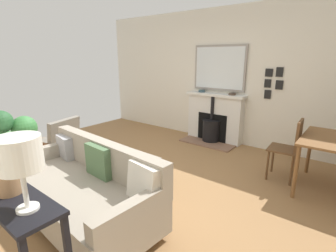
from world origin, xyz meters
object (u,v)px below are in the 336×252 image
at_px(mantel_bowl_near, 202,91).
at_px(dining_chair_near_fireplace, 291,145).
at_px(potted_plant, 0,140).
at_px(table_lamp_far_end, 19,156).
at_px(fireplace, 214,121).
at_px(sofa, 83,189).
at_px(ottoman, 127,166).
at_px(armchair_accent, 58,139).
at_px(dining_table, 336,147).
at_px(mantel_bowl_far, 232,94).

distance_m(mantel_bowl_near, dining_chair_near_fireplace, 2.32).
xyz_separation_m(mantel_bowl_near, potted_plant, (4.10, 0.80, 0.15)).
relative_size(table_lamp_far_end, dining_chair_near_fireplace, 0.54).
bearing_deg(fireplace, mantel_bowl_near, -95.42).
height_order(sofa, table_lamp_far_end, table_lamp_far_end).
distance_m(fireplace, table_lamp_far_end, 4.22).
bearing_deg(dining_chair_near_fireplace, ottoman, -50.63).
relative_size(mantel_bowl_near, armchair_accent, 0.18).
bearing_deg(dining_table, fireplace, -112.70).
bearing_deg(dining_table, potted_plant, -29.53).
distance_m(fireplace, sofa, 3.27).
distance_m(mantel_bowl_far, dining_table, 2.15).
xyz_separation_m(fireplace, ottoman, (2.41, -0.10, -0.21)).
relative_size(table_lamp_far_end, dining_table, 0.49).
relative_size(fireplace, ottoman, 1.49).
distance_m(mantel_bowl_near, armchair_accent, 2.98).
height_order(mantel_bowl_far, table_lamp_far_end, table_lamp_far_end).
bearing_deg(table_lamp_far_end, dining_table, 155.37).
bearing_deg(table_lamp_far_end, potted_plant, -92.88).
distance_m(mantel_bowl_far, potted_plant, 4.10).
distance_m(fireplace, armchair_accent, 3.04).
height_order(mantel_bowl_near, ottoman, mantel_bowl_near).
distance_m(fireplace, potted_plant, 4.16).
bearing_deg(mantel_bowl_near, dining_table, 69.39).
relative_size(mantel_bowl_far, dining_table, 0.14).
relative_size(armchair_accent, table_lamp_far_end, 1.59).
xyz_separation_m(fireplace, table_lamp_far_end, (4.08, 0.80, 0.72)).
distance_m(mantel_bowl_far, ottoman, 2.62).
bearing_deg(dining_table, sofa, -42.11).
height_order(mantel_bowl_far, armchair_accent, mantel_bowl_far).
xyz_separation_m(mantel_bowl_near, table_lamp_far_end, (4.11, 1.13, 0.12)).
height_order(table_lamp_far_end, dining_table, table_lamp_far_end).
relative_size(mantel_bowl_far, sofa, 0.07).
relative_size(armchair_accent, dining_table, 0.78).
xyz_separation_m(table_lamp_far_end, dining_chair_near_fireplace, (-3.15, 0.91, -0.63)).
distance_m(fireplace, dining_chair_near_fireplace, 1.95).
height_order(mantel_bowl_near, sofa, mantel_bowl_near).
bearing_deg(fireplace, mantel_bowl_far, 95.11).
bearing_deg(mantel_bowl_near, fireplace, 84.58).
xyz_separation_m(mantel_bowl_near, armchair_accent, (2.69, -1.14, -0.60)).
bearing_deg(armchair_accent, table_lamp_far_end, 57.92).
bearing_deg(mantel_bowl_far, dining_chair_near_fireplace, 54.50).
bearing_deg(dining_table, table_lamp_far_end, -24.63).
distance_m(fireplace, mantel_bowl_near, 0.69).
relative_size(table_lamp_far_end, potted_plant, 0.79).
xyz_separation_m(ottoman, table_lamp_far_end, (1.67, 0.90, 0.93)).
distance_m(fireplace, dining_table, 2.43).
height_order(fireplace, mantel_bowl_near, mantel_bowl_near).
distance_m(mantel_bowl_near, table_lamp_far_end, 4.27).
height_order(mantel_bowl_far, ottoman, mantel_bowl_far).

